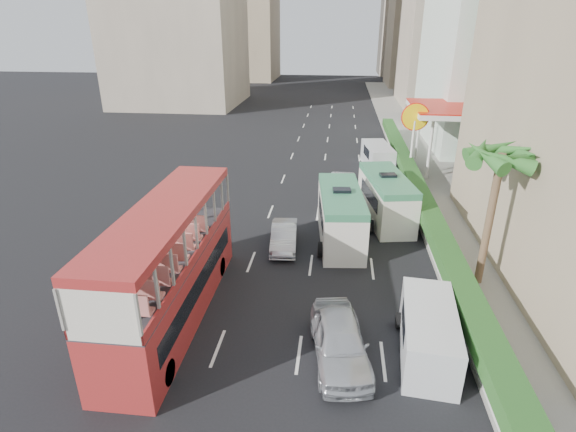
# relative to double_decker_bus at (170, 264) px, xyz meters

# --- Properties ---
(ground_plane) EXTENTS (200.00, 200.00, 0.00)m
(ground_plane) POSITION_rel_double_decker_bus_xyz_m (6.00, 0.00, -2.53)
(ground_plane) COLOR black
(ground_plane) RESTS_ON ground
(double_decker_bus) EXTENTS (2.50, 11.00, 5.06)m
(double_decker_bus) POSITION_rel_double_decker_bus_xyz_m (0.00, 0.00, 0.00)
(double_decker_bus) COLOR #AC2826
(double_decker_bus) RESTS_ON ground
(car_silver_lane_a) EXTENTS (1.71, 4.13, 1.33)m
(car_silver_lane_a) POSITION_rel_double_decker_bus_xyz_m (3.94, 6.93, -2.53)
(car_silver_lane_a) COLOR silver
(car_silver_lane_a) RESTS_ON ground
(car_silver_lane_b) EXTENTS (2.70, 5.11, 1.66)m
(car_silver_lane_b) POSITION_rel_double_decker_bus_xyz_m (7.13, -2.05, -2.53)
(car_silver_lane_b) COLOR silver
(car_silver_lane_b) RESTS_ON ground
(van_asset) EXTENTS (2.15, 4.39, 1.20)m
(van_asset) POSITION_rel_double_decker_bus_xyz_m (7.19, 16.82, -2.53)
(van_asset) COLOR silver
(van_asset) RESTS_ON ground
(minibus_near) EXTENTS (2.89, 6.96, 3.01)m
(minibus_near) POSITION_rel_double_decker_bus_xyz_m (7.07, 8.27, -1.03)
(minibus_near) COLOR silver
(minibus_near) RESTS_ON ground
(minibus_far) EXTENTS (3.32, 6.90, 2.93)m
(minibus_far) POSITION_rel_double_decker_bus_xyz_m (9.95, 11.58, -1.06)
(minibus_far) COLOR silver
(minibus_far) RESTS_ON ground
(panel_van_near) EXTENTS (2.37, 4.94, 1.91)m
(panel_van_near) POSITION_rel_double_decker_bus_xyz_m (10.46, -1.39, -1.58)
(panel_van_near) COLOR silver
(panel_van_near) RESTS_ON ground
(panel_van_far) EXTENTS (2.73, 5.26, 2.01)m
(panel_van_far) POSITION_rel_double_decker_bus_xyz_m (10.25, 23.15, -1.53)
(panel_van_far) COLOR silver
(panel_van_far) RESTS_ON ground
(sidewalk) EXTENTS (6.00, 120.00, 0.18)m
(sidewalk) POSITION_rel_double_decker_bus_xyz_m (15.00, 25.00, -2.44)
(sidewalk) COLOR #99968C
(sidewalk) RESTS_ON ground
(kerb_wall) EXTENTS (0.30, 44.00, 1.00)m
(kerb_wall) POSITION_rel_double_decker_bus_xyz_m (12.20, 14.00, -1.85)
(kerb_wall) COLOR silver
(kerb_wall) RESTS_ON sidewalk
(hedge) EXTENTS (1.10, 44.00, 0.70)m
(hedge) POSITION_rel_double_decker_bus_xyz_m (12.20, 14.00, -1.00)
(hedge) COLOR #2D6626
(hedge) RESTS_ON kerb_wall
(palm_tree) EXTENTS (0.36, 0.36, 6.40)m
(palm_tree) POSITION_rel_double_decker_bus_xyz_m (13.80, 4.00, 0.85)
(palm_tree) COLOR brown
(palm_tree) RESTS_ON sidewalk
(shell_station) EXTENTS (6.50, 8.00, 5.50)m
(shell_station) POSITION_rel_double_decker_bus_xyz_m (16.00, 23.00, 0.22)
(shell_station) COLOR silver
(shell_station) RESTS_ON ground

